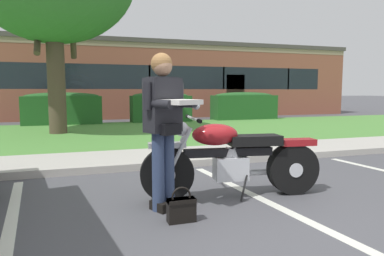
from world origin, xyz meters
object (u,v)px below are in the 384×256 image
Objects in this scene: rider_person at (164,118)px; hedge_center_left at (161,107)px; handbag at (181,208)px; motorcycle at (239,158)px; hedge_center_right at (244,105)px; hedge_left at (63,108)px; brick_building at (133,81)px.

rider_person is 0.71× the size of hedge_center_left.
hedge_center_left is at bearing 77.81° from handbag.
motorcycle is at bearing 32.81° from handbag.
handbag is 12.31m from hedge_center_right.
motorcycle is 0.80× the size of hedge_left.
hedge_center_right is at bearing 59.15° from rider_person.
motorcycle is 1.14m from handbag.
hedge_center_right is at bearing 62.97° from motorcycle.
hedge_center_left reaches higher than motorcycle.
hedge_center_left is 3.76m from hedge_center_right.
hedge_left is (-1.45, 10.70, 0.51)m from handbag.
handbag is 10.95m from hedge_center_left.
brick_building is at bearing 117.75° from hedge_center_right.
hedge_left and hedge_center_left have the same top height.
rider_person is at bearing -169.78° from motorcycle.
brick_building is (2.37, 17.44, 0.84)m from rider_person.
rider_person is 0.96m from handbag.
rider_person reaches higher than hedge_left.
hedge_center_right is 0.13× the size of brick_building.
hedge_left is (-2.37, 10.10, 0.17)m from motorcycle.
motorcycle is 10.20m from hedge_center_left.
brick_building reaches higher than hedge_center_right.
motorcycle is 0.93× the size of hedge_center_left.
handbag is (0.07, -0.41, -0.86)m from rider_person.
rider_person reaches higher than motorcycle.
hedge_center_right is (6.07, 10.70, 0.51)m from handbag.
handbag is (-0.92, -0.59, -0.34)m from motorcycle.
brick_building reaches higher than hedge_left.
hedge_left is 1.17× the size of hedge_center_left.
brick_building is at bearing 62.33° from hedge_left.
motorcycle is 11.34m from hedge_center_right.
hedge_center_right reaches higher than handbag.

